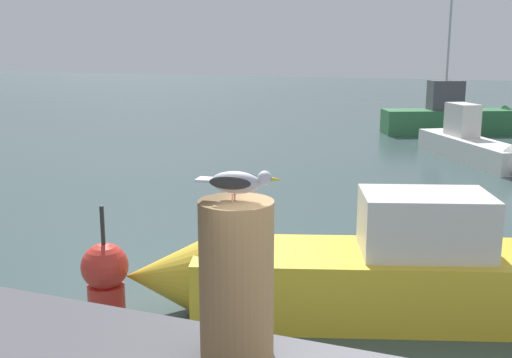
{
  "coord_description": "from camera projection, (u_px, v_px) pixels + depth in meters",
  "views": [
    {
      "loc": [
        -0.15,
        -2.71,
        3.13
      ],
      "look_at": [
        -1.2,
        -0.01,
        2.51
      ],
      "focal_mm": 43.11,
      "sensor_mm": 36.0,
      "label": 1
    }
  ],
  "objects": [
    {
      "name": "channel_buoy",
      "position": [
        105.0,
        275.0,
        7.28
      ],
      "size": [
        0.56,
        0.56,
        1.33
      ],
      "color": "red",
      "rests_on": "ground_plane"
    },
    {
      "name": "mooring_post",
      "position": [
        236.0,
        280.0,
        2.83
      ],
      "size": [
        0.35,
        0.35,
        0.75
      ],
      "primitive_type": "cylinder",
      "color": "brown",
      "rests_on": "harbor_quay"
    },
    {
      "name": "seagull",
      "position": [
        237.0,
        181.0,
        2.73
      ],
      "size": [
        0.39,
        0.17,
        0.14
      ],
      "color": "#C67160",
      "rests_on": "mooring_post"
    },
    {
      "name": "boat_white",
      "position": [
        479.0,
        148.0,
        16.82
      ],
      "size": [
        3.63,
        5.06,
        1.66
      ],
      "color": "silver",
      "rests_on": "ground_plane"
    },
    {
      "name": "boat_yellow",
      "position": [
        337.0,
        274.0,
        7.22
      ],
      "size": [
        5.14,
        2.69,
        1.62
      ],
      "color": "yellow",
      "rests_on": "ground_plane"
    },
    {
      "name": "boat_green",
      "position": [
        460.0,
        118.0,
        22.43
      ],
      "size": [
        5.51,
        3.32,
        5.34
      ],
      "color": "#2D6B3D",
      "rests_on": "ground_plane"
    }
  ]
}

